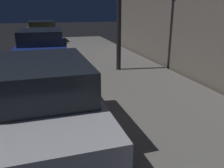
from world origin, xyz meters
name	(u,v)px	position (x,y,z in m)	size (l,w,h in m)	color
car_silver	(43,98)	(2.85, 4.06, 0.71)	(2.04, 4.40, 1.43)	#B7B7BF
car_blue	(42,47)	(2.85, 9.90, 0.72)	(2.25, 4.55, 1.43)	navy
car_yellow_cab	(42,32)	(2.85, 16.73, 0.72)	(2.26, 4.51, 1.43)	gold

